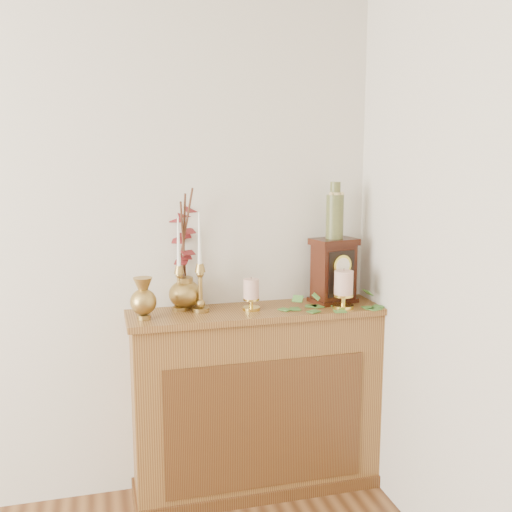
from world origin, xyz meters
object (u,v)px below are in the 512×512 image
object	(u,v)px
candlestick_left	(179,281)
mantel_clock	(334,271)
bud_vase	(143,299)
ceramic_vase	(335,213)
candlestick_center	(200,280)
ginger_jar	(184,254)

from	to	relation	value
candlestick_left	mantel_clock	distance (m)	0.77
bud_vase	ceramic_vase	bearing A→B (deg)	4.76
candlestick_left	mantel_clock	bearing A→B (deg)	-2.72
candlestick_left	candlestick_center	distance (m)	0.10
candlestick_left	ginger_jar	xyz separation A→B (m)	(0.03, 0.06, 0.12)
candlestick_left	ginger_jar	distance (m)	0.14
candlestick_center	ginger_jar	bearing A→B (deg)	118.15
bud_vase	ginger_jar	xyz separation A→B (m)	(0.21, 0.17, 0.17)
mantel_clock	ginger_jar	bearing A→B (deg)	159.15
ginger_jar	mantel_clock	world-z (taller)	ginger_jar
ceramic_vase	candlestick_center	bearing A→B (deg)	-178.87
candlestick_center	bud_vase	size ratio (longest dim) A/B	2.46
bud_vase	ginger_jar	distance (m)	0.32
ginger_jar	mantel_clock	size ratio (longest dim) A/B	1.81
candlestick_left	bud_vase	size ratio (longest dim) A/B	2.31
candlestick_left	ginger_jar	size ratio (longest dim) A/B	0.76
bud_vase	ceramic_vase	xyz separation A→B (m)	(0.94, 0.08, 0.35)
candlestick_left	bud_vase	distance (m)	0.22
candlestick_center	bud_vase	distance (m)	0.28
mantel_clock	bud_vase	bearing A→B (deg)	171.41
candlestick_left	ceramic_vase	bearing A→B (deg)	-2.51
mantel_clock	ceramic_vase	distance (m)	0.29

